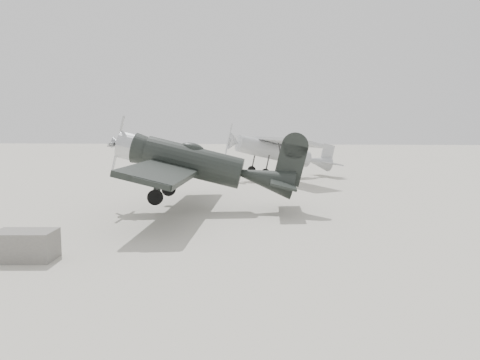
{
  "coord_description": "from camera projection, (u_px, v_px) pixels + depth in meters",
  "views": [
    {
      "loc": [
        0.82,
        -17.06,
        3.45
      ],
      "look_at": [
        -0.92,
        0.18,
        1.5
      ],
      "focal_mm": 35.0,
      "sensor_mm": 36.0,
      "label": 1
    }
  ],
  "objects": [
    {
      "name": "ground",
      "position": [
        264.0,
        221.0,
        17.33
      ],
      "size": [
        160.0,
        160.0,
        0.0
      ],
      "primitive_type": "plane",
      "color": "#B0AB9C",
      "rests_on": "ground"
    },
    {
      "name": "lowwing_monoplane",
      "position": [
        202.0,
        165.0,
        19.42
      ],
      "size": [
        7.97,
        11.08,
        3.59
      ],
      "rotation": [
        0.0,
        0.24,
        0.04
      ],
      "color": "black",
      "rests_on": "ground"
    },
    {
      "name": "highwing_monoplane",
      "position": [
        278.0,
        149.0,
        31.76
      ],
      "size": [
        8.7,
        10.88,
        3.23
      ],
      "rotation": [
        0.0,
        0.23,
        0.49
      ],
      "color": "#939698",
      "rests_on": "ground"
    },
    {
      "name": "equipment_block",
      "position": [
        25.0,
        245.0,
        12.2
      ],
      "size": [
        1.63,
        1.11,
        0.77
      ],
      "primitive_type": "cube",
      "rotation": [
        0.0,
        0.0,
        0.1
      ],
      "color": "slate",
      "rests_on": "ground"
    }
  ]
}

